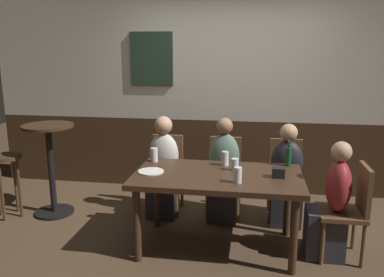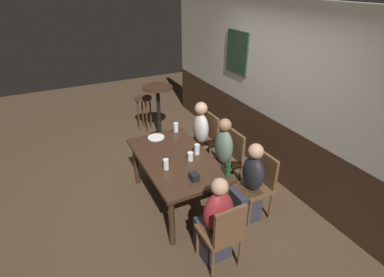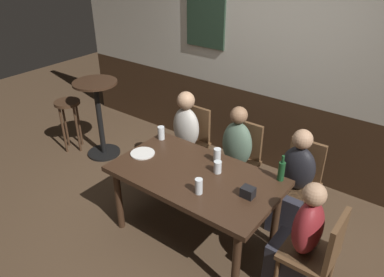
{
  "view_description": "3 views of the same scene",
  "coord_description": "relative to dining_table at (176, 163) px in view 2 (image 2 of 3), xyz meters",
  "views": [
    {
      "loc": [
        0.32,
        -3.51,
        1.89
      ],
      "look_at": [
        -0.23,
        -0.06,
        1.08
      ],
      "focal_mm": 37.22,
      "sensor_mm": 36.0,
      "label": 1
    },
    {
      "loc": [
        3.05,
        -1.3,
        2.81
      ],
      "look_at": [
        0.22,
        0.13,
        1.1
      ],
      "focal_mm": 27.77,
      "sensor_mm": 36.0,
      "label": 2
    },
    {
      "loc": [
        1.66,
        -2.25,
        2.65
      ],
      "look_at": [
        -0.12,
        0.1,
        1.02
      ],
      "focal_mm": 34.39,
      "sensor_mm": 36.0,
      "label": 3
    }
  ],
  "objects": [
    {
      "name": "ground_plane",
      "position": [
        0.0,
        0.0,
        -0.65
      ],
      "size": [
        12.0,
        12.0,
        0.0
      ],
      "primitive_type": "plane",
      "color": "#4C3826"
    },
    {
      "name": "wall_back",
      "position": [
        -0.01,
        1.65,
        0.65
      ],
      "size": [
        6.4,
        0.13,
        2.6
      ],
      "color": "#3D2819",
      "rests_on": "ground_plane"
    },
    {
      "name": "dining_table",
      "position": [
        0.0,
        0.0,
        0.0
      ],
      "size": [
        1.56,
        0.89,
        0.74
      ],
      "color": "#382316",
      "rests_on": "ground_plane"
    },
    {
      "name": "chair_left_far",
      "position": [
        -0.69,
        0.86,
        -0.16
      ],
      "size": [
        0.4,
        0.4,
        0.88
      ],
      "color": "brown",
      "rests_on": "ground_plane"
    },
    {
      "name": "chair_head_east",
      "position": [
        1.2,
        0.0,
        -0.16
      ],
      "size": [
        0.4,
        0.4,
        0.88
      ],
      "color": "brown",
      "rests_on": "ground_plane"
    },
    {
      "name": "chair_right_far",
      "position": [
        0.69,
        0.86,
        -0.16
      ],
      "size": [
        0.4,
        0.4,
        0.88
      ],
      "color": "brown",
      "rests_on": "ground_plane"
    },
    {
      "name": "chair_mid_far",
      "position": [
        0.0,
        0.86,
        -0.16
      ],
      "size": [
        0.4,
        0.4,
        0.88
      ],
      "color": "brown",
      "rests_on": "ground_plane"
    },
    {
      "name": "person_left_far",
      "position": [
        -0.69,
        0.7,
        -0.17
      ],
      "size": [
        0.34,
        0.37,
        1.14
      ],
      "color": "#2D2D38",
      "rests_on": "ground_plane"
    },
    {
      "name": "person_head_east",
      "position": [
        1.03,
        0.0,
        -0.2
      ],
      "size": [
        0.37,
        0.34,
        1.09
      ],
      "color": "#2D2D38",
      "rests_on": "ground_plane"
    },
    {
      "name": "person_right_far",
      "position": [
        0.69,
        0.69,
        -0.2
      ],
      "size": [
        0.34,
        0.37,
        1.09
      ],
      "color": "#2D2D38",
      "rests_on": "ground_plane"
    },
    {
      "name": "person_mid_far",
      "position": [
        -0.0,
        0.7,
        -0.18
      ],
      "size": [
        0.34,
        0.37,
        1.14
      ],
      "color": "#2D2D38",
      "rests_on": "ground_plane"
    },
    {
      "name": "pint_glass_amber",
      "position": [
        0.2,
        -0.22,
        0.15
      ],
      "size": [
        0.07,
        0.07,
        0.14
      ],
      "color": "silver",
      "rests_on": "dining_table"
    },
    {
      "name": "pint_glass_pale",
      "position": [
        0.05,
        0.29,
        0.15
      ],
      "size": [
        0.07,
        0.07,
        0.14
      ],
      "color": "silver",
      "rests_on": "dining_table"
    },
    {
      "name": "pint_glass_stout",
      "position": [
        -0.68,
        0.31,
        0.15
      ],
      "size": [
        0.07,
        0.07,
        0.14
      ],
      "color": "silver",
      "rests_on": "dining_table"
    },
    {
      "name": "highball_clear",
      "position": [
        0.15,
        0.14,
        0.14
      ],
      "size": [
        0.07,
        0.07,
        0.12
      ],
      "color": "silver",
      "rests_on": "dining_table"
    },
    {
      "name": "beer_bottle_green",
      "position": [
        0.66,
        0.38,
        0.18
      ],
      "size": [
        0.06,
        0.06,
        0.25
      ],
      "color": "#194723",
      "rests_on": "dining_table"
    },
    {
      "name": "plate_white_large",
      "position": [
        -0.63,
        -0.04,
        0.09
      ],
      "size": [
        0.24,
        0.24,
        0.01
      ],
      "primitive_type": "cylinder",
      "color": "white",
      "rests_on": "dining_table"
    },
    {
      "name": "condiment_caddy",
      "position": [
        0.55,
        -0.01,
        0.13
      ],
      "size": [
        0.11,
        0.09,
        0.09
      ],
      "primitive_type": "cube",
      "color": "black",
      "rests_on": "dining_table"
    },
    {
      "name": "side_bar_table",
      "position": [
        -1.95,
        0.51,
        -0.04
      ],
      "size": [
        0.56,
        0.56,
        1.05
      ],
      "color": "black",
      "rests_on": "ground_plane"
    },
    {
      "name": "bar_stool",
      "position": [
        -2.4,
        0.36,
        -0.09
      ],
      "size": [
        0.34,
        0.34,
        0.72
      ],
      "color": "#422B1C",
      "rests_on": "ground_plane"
    }
  ]
}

